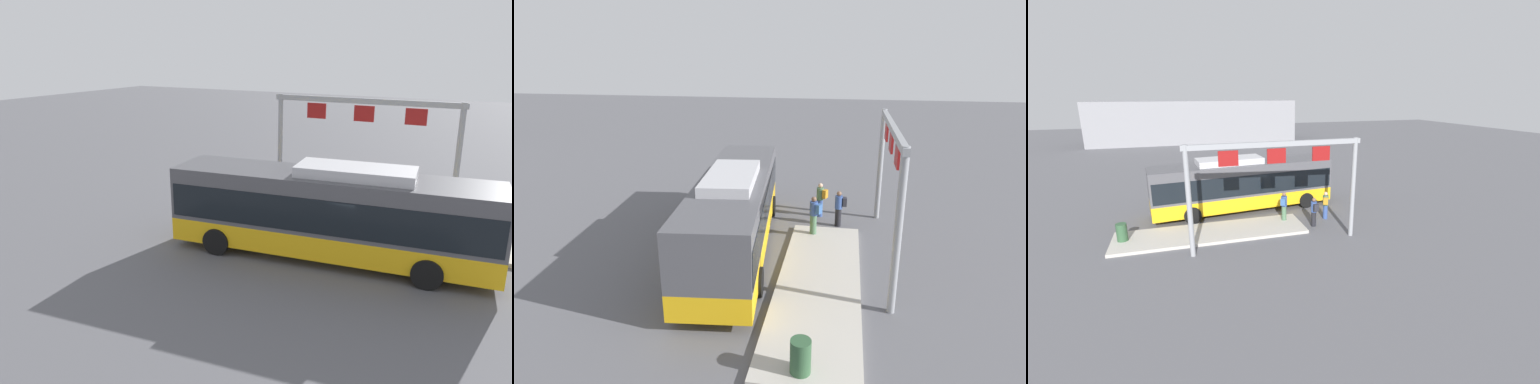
% 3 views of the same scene
% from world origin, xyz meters
% --- Properties ---
extents(ground_plane, '(120.00, 120.00, 0.00)m').
position_xyz_m(ground_plane, '(0.00, 0.00, 0.00)').
color(ground_plane, '#56565B').
extents(platform_curb, '(10.00, 2.80, 0.16)m').
position_xyz_m(platform_curb, '(-2.40, -3.48, 0.08)').
color(platform_curb, '#B2ADA3').
rests_on(platform_curb, ground).
extents(bus_main, '(11.55, 3.73, 3.46)m').
position_xyz_m(bus_main, '(-0.01, -0.00, 1.81)').
color(bus_main, '#EAAD14').
rests_on(bus_main, ground).
extents(person_boarding, '(0.49, 0.60, 1.67)m').
position_xyz_m(person_boarding, '(4.33, -3.09, 0.89)').
color(person_boarding, '#334C8C').
rests_on(person_boarding, ground).
extents(person_waiting_near, '(0.37, 0.55, 1.67)m').
position_xyz_m(person_waiting_near, '(3.23, -4.00, 0.89)').
color(person_waiting_near, black).
rests_on(person_waiting_near, ground).
extents(person_waiting_mid, '(0.52, 0.60, 1.67)m').
position_xyz_m(person_waiting_mid, '(1.77, -2.98, 1.05)').
color(person_waiting_mid, '#476B4C').
rests_on(person_waiting_mid, platform_curb).
extents(platform_sign_gantry, '(8.53, 0.24, 5.20)m').
position_xyz_m(platform_sign_gantry, '(0.54, -5.77, 3.71)').
color(platform_sign_gantry, gray).
rests_on(platform_sign_gantry, ground).
extents(trash_bin, '(0.52, 0.52, 0.90)m').
position_xyz_m(trash_bin, '(-6.83, -3.35, 0.61)').
color(trash_bin, '#2D5133').
rests_on(trash_bin, platform_curb).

